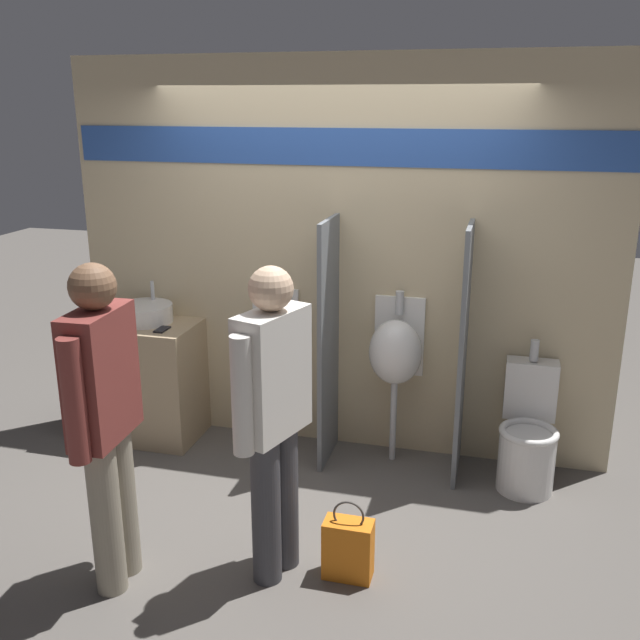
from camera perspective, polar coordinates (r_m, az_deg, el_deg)
name	(u,v)px	position (r m, az deg, el deg)	size (l,w,h in m)	color
ground_plane	(313,478)	(4.85, -0.52, -12.53)	(16.00, 16.00, 0.00)	#5B5651
display_wall	(336,259)	(4.91, 1.28, 4.93)	(3.79, 0.07, 2.70)	beige
sink_counter	(140,380)	(5.42, -14.20, -4.65)	(0.87, 0.51, 0.87)	tan
sink_basin	(145,313)	(5.28, -13.86, 0.54)	(0.40, 0.40, 0.27)	white
cell_phone	(162,329)	(5.07, -12.52, -0.74)	(0.07, 0.14, 0.01)	black
divider_near_counter	(328,343)	(4.79, 0.67, -1.87)	(0.03, 0.48, 1.68)	slate
divider_mid	(463,355)	(4.67, 11.34, -2.74)	(0.03, 0.48, 1.68)	slate
urinal_near_counter	(270,341)	(5.01, -4.03, -1.68)	(0.36, 0.32, 1.18)	silver
urinal_far	(396,352)	(4.81, 6.08, -2.54)	(0.36, 0.32, 1.18)	silver
toilet	(528,439)	(4.83, 16.27, -9.10)	(0.37, 0.53, 0.93)	white
person_in_vest	(105,415)	(3.65, -16.84, -7.31)	(0.22, 0.59, 1.69)	gray
person_with_lanyard	(273,412)	(3.57, -3.75, -7.39)	(0.30, 0.56, 1.66)	#3D3D42
shopping_bag	(348,548)	(3.90, 2.27, -17.79)	(0.26, 0.14, 0.45)	orange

